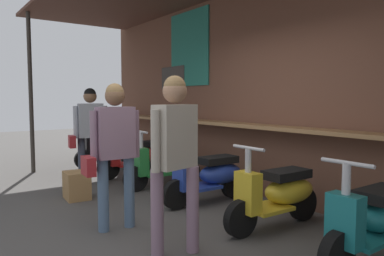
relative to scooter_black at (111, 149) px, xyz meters
The scene contains 12 objects.
ground_plane 4.24m from the scooter_black, 14.82° to the right, with size 29.30×29.30×0.00m, color #474442.
market_stall_facade 4.42m from the scooter_black, 10.30° to the left, with size 10.46×2.70×3.41m.
scooter_black is the anchor object (origin of this frame).
scooter_red 1.22m from the scooter_black, ahead, with size 0.46×1.40×0.97m.
scooter_green 2.32m from the scooter_black, ahead, with size 0.49×1.40×0.97m.
scooter_blue 3.46m from the scooter_black, ahead, with size 0.46×1.40×0.97m.
scooter_yellow 4.69m from the scooter_black, ahead, with size 0.46×1.40×0.97m.
scooter_teal 5.80m from the scooter_black, ahead, with size 0.46×1.40×0.97m.
shopper_with_handbag 4.02m from the scooter_black, 22.94° to the right, with size 0.27×0.66×1.64m.
shopper_browsing 4.86m from the scooter_black, 16.57° to the right, with size 0.28×0.56×1.68m.
shopper_passing 1.80m from the scooter_black, 35.19° to the right, with size 0.35×0.66×1.65m.
merchandise_crate 2.61m from the scooter_black, 34.50° to the right, with size 0.41×0.33×0.40m, color olive.
Camera 1 is at (3.35, -2.15, 1.47)m, focal length 34.32 mm.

